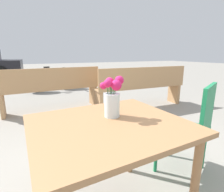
% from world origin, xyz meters
% --- Properties ---
extents(table_front, '(0.94, 0.83, 0.70)m').
position_xyz_m(table_front, '(0.00, 0.00, 0.60)').
color(table_front, '#9E7047').
rests_on(table_front, ground_plane).
extents(flower_vase, '(0.15, 0.14, 0.27)m').
position_xyz_m(flower_vase, '(0.06, 0.09, 0.82)').
color(flower_vase, silver).
rests_on(flower_vase, table_front).
extents(cafe_chair, '(0.53, 0.53, 0.86)m').
position_xyz_m(cafe_chair, '(0.86, 0.09, 0.49)').
color(cafe_chair, '#197A47').
rests_on(cafe_chair, ground_plane).
extents(bench_near, '(1.96, 0.45, 0.85)m').
position_xyz_m(bench_near, '(1.66, 1.97, 0.48)').
color(bench_near, tan).
rests_on(bench_near, ground_plane).
extents(bench_middle, '(1.84, 0.40, 0.85)m').
position_xyz_m(bench_middle, '(-0.01, 2.56, 0.47)').
color(bench_middle, tan).
rests_on(bench_middle, ground_plane).
extents(bicycle, '(1.54, 0.44, 0.73)m').
position_xyz_m(bicycle, '(0.28, 4.62, 0.33)').
color(bicycle, black).
rests_on(bicycle, ground_plane).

